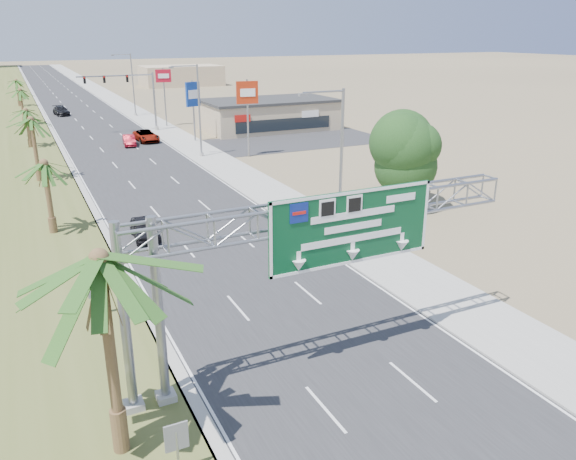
{
  "coord_description": "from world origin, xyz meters",
  "views": [
    {
      "loc": [
        -10.84,
        -8.08,
        13.24
      ],
      "look_at": [
        0.3,
        14.92,
        4.2
      ],
      "focal_mm": 35.0,
      "sensor_mm": 36.0,
      "label": 1
    }
  ],
  "objects_px": {
    "palm_near": "(99,260)",
    "car_left_lane": "(145,229)",
    "sign_gantry": "(312,229)",
    "pole_sign_blue": "(193,97)",
    "pole_sign_red_near": "(247,97)",
    "signal_mast": "(139,96)",
    "car_mid_lane": "(129,140)",
    "car_right_lane": "(146,136)",
    "car_far": "(61,111)",
    "store_building": "(269,115)",
    "pole_sign_red_far": "(164,81)"
  },
  "relations": [
    {
      "from": "pole_sign_red_near",
      "to": "pole_sign_blue",
      "type": "relative_size",
      "value": 1.11
    },
    {
      "from": "palm_near",
      "to": "car_far",
      "type": "bearing_deg",
      "value": 86.26
    },
    {
      "from": "car_left_lane",
      "to": "car_right_lane",
      "type": "xyz_separation_m",
      "value": [
        7.99,
        35.8,
        0.04
      ]
    },
    {
      "from": "car_far",
      "to": "pole_sign_blue",
      "type": "bearing_deg",
      "value": -74.6
    },
    {
      "from": "car_far",
      "to": "pole_sign_blue",
      "type": "distance_m",
      "value": 35.75
    },
    {
      "from": "palm_near",
      "to": "car_mid_lane",
      "type": "xyz_separation_m",
      "value": [
        10.7,
        54.22,
        -6.27
      ]
    },
    {
      "from": "store_building",
      "to": "palm_near",
      "type": "bearing_deg",
      "value": -118.28
    },
    {
      "from": "palm_near",
      "to": "car_left_lane",
      "type": "xyz_separation_m",
      "value": [
        5.2,
        20.28,
        -6.25
      ]
    },
    {
      "from": "palm_near",
      "to": "store_building",
      "type": "relative_size",
      "value": 0.46
    },
    {
      "from": "store_building",
      "to": "car_left_lane",
      "type": "relative_size",
      "value": 4.49
    },
    {
      "from": "car_mid_lane",
      "to": "car_far",
      "type": "height_order",
      "value": "car_far"
    },
    {
      "from": "car_left_lane",
      "to": "pole_sign_red_near",
      "type": "relative_size",
      "value": 0.47
    },
    {
      "from": "store_building",
      "to": "pole_sign_red_near",
      "type": "xyz_separation_m",
      "value": [
        -9.7,
        -16.17,
        4.61
      ]
    },
    {
      "from": "store_building",
      "to": "pole_sign_red_far",
      "type": "relative_size",
      "value": 2.15
    },
    {
      "from": "store_building",
      "to": "car_right_lane",
      "type": "xyz_separation_m",
      "value": [
        -18.01,
        -1.92,
        -1.28
      ]
    },
    {
      "from": "car_mid_lane",
      "to": "pole_sign_red_near",
      "type": "relative_size",
      "value": 0.47
    },
    {
      "from": "sign_gantry",
      "to": "pole_sign_blue",
      "type": "relative_size",
      "value": 2.2
    },
    {
      "from": "pole_sign_red_far",
      "to": "pole_sign_red_near",
      "type": "bearing_deg",
      "value": -83.5
    },
    {
      "from": "car_mid_lane",
      "to": "pole_sign_red_far",
      "type": "distance_m",
      "value": 16.22
    },
    {
      "from": "car_right_lane",
      "to": "car_far",
      "type": "xyz_separation_m",
      "value": [
        -7.54,
        30.33,
        0.01
      ]
    },
    {
      "from": "car_left_lane",
      "to": "pole_sign_red_far",
      "type": "relative_size",
      "value": 0.48
    },
    {
      "from": "signal_mast",
      "to": "pole_sign_red_far",
      "type": "relative_size",
      "value": 1.23
    },
    {
      "from": "car_right_lane",
      "to": "pole_sign_red_far",
      "type": "height_order",
      "value": "pole_sign_red_far"
    },
    {
      "from": "pole_sign_blue",
      "to": "pole_sign_red_far",
      "type": "relative_size",
      "value": 0.91
    },
    {
      "from": "car_right_lane",
      "to": "sign_gantry",
      "type": "bearing_deg",
      "value": -98.76
    },
    {
      "from": "store_building",
      "to": "pole_sign_red_far",
      "type": "distance_m",
      "value": 16.16
    },
    {
      "from": "signal_mast",
      "to": "car_right_lane",
      "type": "xyz_separation_m",
      "value": [
        -1.18,
        -7.9,
        -4.13
      ]
    },
    {
      "from": "sign_gantry",
      "to": "car_left_lane",
      "type": "bearing_deg",
      "value": 99.09
    },
    {
      "from": "sign_gantry",
      "to": "pole_sign_blue",
      "type": "height_order",
      "value": "pole_sign_blue"
    },
    {
      "from": "pole_sign_red_near",
      "to": "pole_sign_blue",
      "type": "bearing_deg",
      "value": 102.61
    },
    {
      "from": "car_right_lane",
      "to": "pole_sign_red_near",
      "type": "bearing_deg",
      "value": -63.17
    },
    {
      "from": "car_right_lane",
      "to": "car_far",
      "type": "relative_size",
      "value": 1.03
    },
    {
      "from": "car_mid_lane",
      "to": "signal_mast",
      "type": "bearing_deg",
      "value": 75.41
    },
    {
      "from": "car_left_lane",
      "to": "car_far",
      "type": "relative_size",
      "value": 0.79
    },
    {
      "from": "pole_sign_red_near",
      "to": "pole_sign_blue",
      "type": "xyz_separation_m",
      "value": [
        -2.62,
        11.73,
        -0.99
      ]
    },
    {
      "from": "signal_mast",
      "to": "car_mid_lane",
      "type": "relative_size",
      "value": 2.58
    },
    {
      "from": "signal_mast",
      "to": "car_mid_lane",
      "type": "distance_m",
      "value": 11.24
    },
    {
      "from": "signal_mast",
      "to": "car_left_lane",
      "type": "relative_size",
      "value": 2.57
    },
    {
      "from": "car_left_lane",
      "to": "pole_sign_blue",
      "type": "bearing_deg",
      "value": 70.08
    },
    {
      "from": "pole_sign_red_near",
      "to": "pole_sign_blue",
      "type": "height_order",
      "value": "pole_sign_red_near"
    },
    {
      "from": "pole_sign_blue",
      "to": "pole_sign_red_far",
      "type": "height_order",
      "value": "pole_sign_red_far"
    },
    {
      "from": "car_left_lane",
      "to": "car_mid_lane",
      "type": "distance_m",
      "value": 34.38
    },
    {
      "from": "car_right_lane",
      "to": "pole_sign_red_near",
      "type": "height_order",
      "value": "pole_sign_red_near"
    },
    {
      "from": "store_building",
      "to": "car_right_lane",
      "type": "height_order",
      "value": "store_building"
    },
    {
      "from": "signal_mast",
      "to": "pole_sign_blue",
      "type": "bearing_deg",
      "value": -66.6
    },
    {
      "from": "sign_gantry",
      "to": "car_far",
      "type": "distance_m",
      "value": 84.68
    },
    {
      "from": "car_left_lane",
      "to": "car_right_lane",
      "type": "relative_size",
      "value": 0.77
    },
    {
      "from": "sign_gantry",
      "to": "pole_sign_red_near",
      "type": "bearing_deg",
      "value": 71.48
    },
    {
      "from": "car_far",
      "to": "car_left_lane",
      "type": "bearing_deg",
      "value": -96.93
    },
    {
      "from": "palm_near",
      "to": "pole_sign_blue",
      "type": "bearing_deg",
      "value": 70.58
    }
  ]
}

